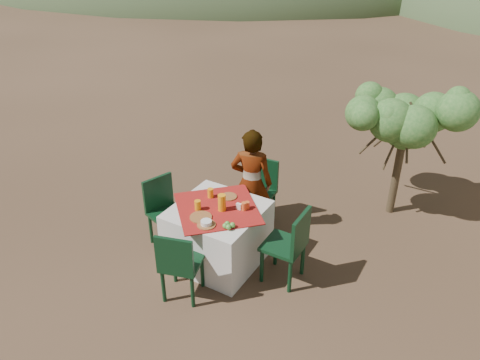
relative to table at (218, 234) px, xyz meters
name	(u,v)px	position (x,y,z in m)	size (l,w,h in m)	color
ground	(270,255)	(0.53, 0.38, -0.38)	(160.00, 160.00, 0.00)	#39291A
table	(218,234)	(0.00, 0.00, 0.00)	(1.30, 1.30, 0.76)	silver
chair_far	(260,188)	(0.02, 1.04, 0.13)	(0.45, 0.45, 0.92)	black
chair_near	(179,263)	(0.02, -0.80, 0.13)	(0.52, 0.52, 0.91)	black
chair_left	(164,208)	(-0.80, -0.03, 0.13)	(0.53, 0.53, 0.92)	black
chair_right	(290,243)	(0.93, 0.09, 0.16)	(0.45, 0.45, 0.96)	black
person	(251,183)	(0.05, 0.73, 0.37)	(0.55, 0.36, 1.51)	#8C6651
shrub_tree	(411,125)	(1.62, 2.25, 0.98)	(1.46, 1.43, 1.72)	#4B3B25
plate_far	(229,197)	(-0.01, 0.28, 0.39)	(0.20, 0.20, 0.01)	brown
plate_near	(201,217)	(-0.05, -0.27, 0.39)	(0.26, 0.26, 0.01)	brown
glass_far	(210,193)	(-0.20, 0.16, 0.44)	(0.07, 0.07, 0.12)	orange
glass_near	(198,205)	(-0.18, -0.15, 0.44)	(0.08, 0.08, 0.12)	orange
juice_pitcher	(222,203)	(0.07, -0.01, 0.49)	(0.09, 0.09, 0.21)	orange
bowl_plate	(206,225)	(0.09, -0.36, 0.39)	(0.21, 0.21, 0.01)	brown
white_bowl	(206,223)	(0.09, -0.36, 0.42)	(0.13, 0.13, 0.05)	silver
jar_left	(244,206)	(0.29, 0.13, 0.43)	(0.06, 0.06, 0.10)	orange
jar_right	(247,205)	(0.31, 0.17, 0.43)	(0.06, 0.06, 0.09)	orange
napkin_holder	(239,206)	(0.24, 0.11, 0.42)	(0.06, 0.04, 0.08)	silver
fruit_cluster	(228,225)	(0.33, -0.27, 0.41)	(0.12, 0.12, 0.06)	#569937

